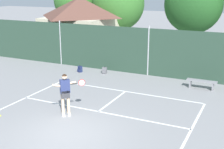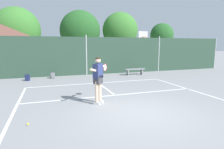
% 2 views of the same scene
% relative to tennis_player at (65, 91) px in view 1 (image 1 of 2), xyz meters
% --- Properties ---
extents(ground_plane, '(120.00, 120.00, 0.00)m').
position_rel_tennis_player_xyz_m(ground_plane, '(1.05, -1.51, -1.11)').
color(ground_plane, gray).
extents(court_markings, '(8.30, 11.10, 0.01)m').
position_rel_tennis_player_xyz_m(court_markings, '(1.05, -0.86, -1.11)').
color(court_markings, white).
rests_on(court_markings, ground).
extents(chainlink_fence, '(26.09, 0.09, 3.08)m').
position_rel_tennis_player_xyz_m(chainlink_fence, '(1.05, 7.49, 0.36)').
color(chainlink_fence, '#284233').
rests_on(chainlink_fence, ground).
extents(clubhouse_building, '(5.46, 5.70, 4.53)m').
position_rel_tennis_player_xyz_m(clubhouse_building, '(-6.54, 11.97, 1.24)').
color(clubhouse_building, beige).
rests_on(clubhouse_building, ground).
extents(treeline_backdrop, '(26.06, 4.31, 6.36)m').
position_rel_tennis_player_xyz_m(treeline_backdrop, '(0.25, 15.52, 2.84)').
color(treeline_backdrop, brown).
rests_on(treeline_backdrop, ground).
extents(tennis_player, '(0.99, 1.12, 1.85)m').
position_rel_tennis_player_xyz_m(tennis_player, '(0.00, 0.00, 0.00)').
color(tennis_player, silver).
rests_on(tennis_player, ground).
extents(tennis_ball, '(0.07, 0.07, 0.07)m').
position_rel_tennis_player_xyz_m(tennis_ball, '(-2.48, -1.33, -1.08)').
color(tennis_ball, '#CCE033').
rests_on(tennis_ball, ground).
extents(backpack_navy, '(0.32, 0.31, 0.46)m').
position_rel_tennis_player_xyz_m(backpack_navy, '(-3.14, 6.24, -0.92)').
color(backpack_navy, navy).
rests_on(backpack_navy, ground).
extents(backpack_grey, '(0.30, 0.27, 0.46)m').
position_rel_tennis_player_xyz_m(backpack_grey, '(-1.55, 6.63, -0.92)').
color(backpack_grey, slate).
rests_on(backpack_grey, ground).
extents(courtside_bench, '(1.60, 0.36, 0.48)m').
position_rel_tennis_player_xyz_m(courtside_bench, '(4.58, 6.17, -0.75)').
color(courtside_bench, gray).
rests_on(courtside_bench, ground).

